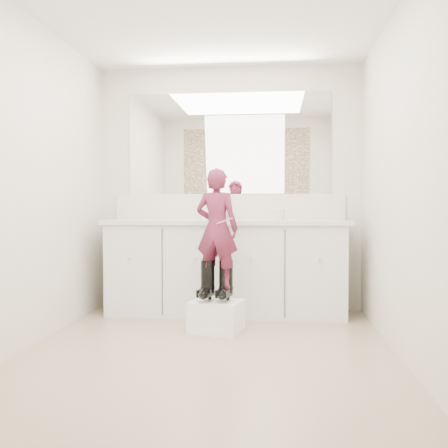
# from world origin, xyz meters

# --- Properties ---
(floor) EXTENTS (3.00, 3.00, 0.00)m
(floor) POSITION_xyz_m (0.00, 0.00, 0.00)
(floor) COLOR #816E54
(floor) RESTS_ON ground
(ceiling) EXTENTS (3.00, 3.00, 0.00)m
(ceiling) POSITION_xyz_m (0.00, 0.00, 2.40)
(ceiling) COLOR white
(ceiling) RESTS_ON wall_back
(wall_back) EXTENTS (2.60, 0.00, 2.60)m
(wall_back) POSITION_xyz_m (0.00, 1.50, 1.20)
(wall_back) COLOR beige
(wall_back) RESTS_ON floor
(wall_front) EXTENTS (2.60, 0.00, 2.60)m
(wall_front) POSITION_xyz_m (0.00, -1.50, 1.20)
(wall_front) COLOR beige
(wall_front) RESTS_ON floor
(wall_left) EXTENTS (0.00, 3.00, 3.00)m
(wall_left) POSITION_xyz_m (-1.30, 0.00, 1.20)
(wall_left) COLOR beige
(wall_left) RESTS_ON floor
(wall_right) EXTENTS (0.00, 3.00, 3.00)m
(wall_right) POSITION_xyz_m (1.30, 0.00, 1.20)
(wall_right) COLOR beige
(wall_right) RESTS_ON floor
(vanity_cabinet) EXTENTS (2.20, 0.55, 0.85)m
(vanity_cabinet) POSITION_xyz_m (0.00, 1.23, 0.42)
(vanity_cabinet) COLOR silver
(vanity_cabinet) RESTS_ON floor
(countertop) EXTENTS (2.28, 0.58, 0.04)m
(countertop) POSITION_xyz_m (0.00, 1.21, 0.87)
(countertop) COLOR beige
(countertop) RESTS_ON vanity_cabinet
(backsplash) EXTENTS (2.28, 0.03, 0.25)m
(backsplash) POSITION_xyz_m (0.00, 1.49, 1.02)
(backsplash) COLOR beige
(backsplash) RESTS_ON countertop
(mirror) EXTENTS (2.00, 0.02, 1.00)m
(mirror) POSITION_xyz_m (0.00, 1.49, 1.64)
(mirror) COLOR white
(mirror) RESTS_ON wall_back
(dot_panel) EXTENTS (2.00, 0.01, 1.20)m
(dot_panel) POSITION_xyz_m (0.00, -1.49, 1.65)
(dot_panel) COLOR #472819
(dot_panel) RESTS_ON wall_front
(faucet) EXTENTS (0.08, 0.08, 0.10)m
(faucet) POSITION_xyz_m (0.00, 1.38, 0.94)
(faucet) COLOR silver
(faucet) RESTS_ON countertop
(cup) EXTENTS (0.12, 0.12, 0.10)m
(cup) POSITION_xyz_m (0.51, 1.25, 0.94)
(cup) COLOR beige
(cup) RESTS_ON countertop
(soap_bottle) EXTENTS (0.13, 0.13, 0.21)m
(soap_bottle) POSITION_xyz_m (-0.20, 1.19, 1.00)
(soap_bottle) COLOR white
(soap_bottle) RESTS_ON countertop
(step_stool) EXTENTS (0.46, 0.41, 0.25)m
(step_stool) POSITION_xyz_m (-0.01, 0.54, 0.13)
(step_stool) COLOR white
(step_stool) RESTS_ON floor
(boot_left) EXTENTS (0.17, 0.24, 0.33)m
(boot_left) POSITION_xyz_m (-0.08, 0.56, 0.42)
(boot_left) COLOR black
(boot_left) RESTS_ON step_stool
(boot_right) EXTENTS (0.17, 0.24, 0.33)m
(boot_right) POSITION_xyz_m (0.07, 0.56, 0.42)
(boot_right) COLOR black
(boot_right) RESTS_ON step_stool
(toddler) EXTENTS (0.40, 0.31, 0.97)m
(toddler) POSITION_xyz_m (-0.01, 0.56, 0.84)
(toddler) COLOR #9A2F58
(toddler) RESTS_ON step_stool
(toothbrush) EXTENTS (0.13, 0.04, 0.06)m
(toothbrush) POSITION_xyz_m (0.06, 0.48, 0.90)
(toothbrush) COLOR #E95A98
(toothbrush) RESTS_ON toddler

